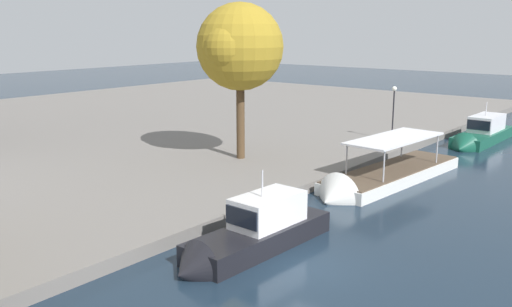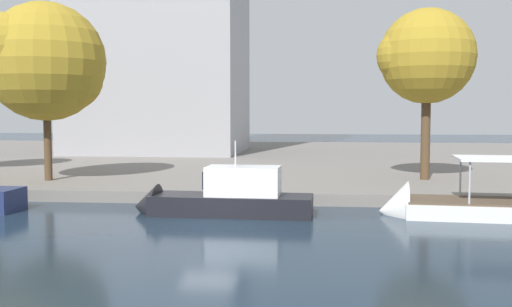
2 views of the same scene
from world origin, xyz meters
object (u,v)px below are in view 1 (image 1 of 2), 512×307
motor_yacht_2 (252,237)px  tree_2 (238,46)px  tour_boat_3 (382,179)px  motor_yacht_4 (481,136)px  lamp_post (393,107)px

motor_yacht_2 → tree_2: 17.70m
tour_boat_3 → motor_yacht_4: motor_yacht_4 is taller
tour_boat_3 → motor_yacht_4: bearing=-177.5°
motor_yacht_2 → tree_2: bearing=-135.1°
motor_yacht_2 → lamp_post: 25.64m
tour_boat_3 → motor_yacht_2: bearing=6.6°
tour_boat_3 → lamp_post: bearing=-152.5°
motor_yacht_2 → lamp_post: size_ratio=1.98×
motor_yacht_4 → lamp_post: (-6.80, 5.25, 2.85)m
motor_yacht_2 → tour_boat_3: bearing=-175.9°
motor_yacht_4 → motor_yacht_2: bearing=0.4°
motor_yacht_4 → lamp_post: bearing=-37.2°
tree_2 → lamp_post: bearing=-22.5°
motor_yacht_2 → lamp_post: bearing=-166.3°
lamp_post → tree_2: size_ratio=0.41×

